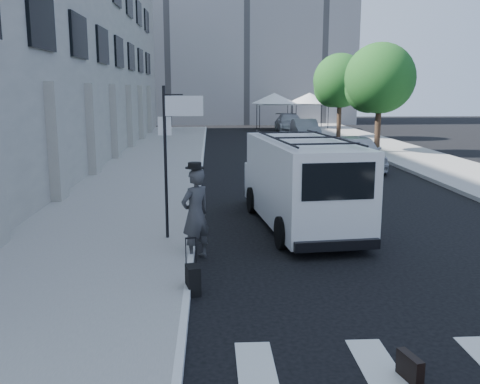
{
  "coord_description": "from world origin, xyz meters",
  "views": [
    {
      "loc": [
        -1.56,
        -8.98,
        3.59
      ],
      "look_at": [
        -0.92,
        2.77,
        1.3
      ],
      "focal_mm": 40.0,
      "sensor_mm": 36.0,
      "label": 1
    }
  ],
  "objects": [
    {
      "name": "ground",
      "position": [
        0.0,
        0.0,
        0.0
      ],
      "size": [
        120.0,
        120.0,
        0.0
      ],
      "primitive_type": "plane",
      "color": "black",
      "rests_on": "ground"
    },
    {
      "name": "sidewalk_left",
      "position": [
        -4.25,
        16.0,
        0.07
      ],
      "size": [
        4.5,
        48.0,
        0.15
      ],
      "primitive_type": "cube",
      "color": "gray",
      "rests_on": "ground"
    },
    {
      "name": "sidewalk_right",
      "position": [
        9.0,
        20.0,
        0.07
      ],
      "size": [
        4.0,
        56.0,
        0.15
      ],
      "primitive_type": "cube",
      "color": "gray",
      "rests_on": "ground"
    },
    {
      "name": "building_left",
      "position": [
        -11.5,
        18.0,
        6.0
      ],
      "size": [
        10.0,
        44.0,
        12.0
      ],
      "primitive_type": "cube",
      "color": "gray",
      "rests_on": "ground"
    },
    {
      "name": "building_far",
      "position": [
        2.0,
        50.0,
        12.5
      ],
      "size": [
        22.0,
        12.0,
        25.0
      ],
      "primitive_type": "cube",
      "color": "slate",
      "rests_on": "ground"
    },
    {
      "name": "sign_pole",
      "position": [
        -2.36,
        3.2,
        2.65
      ],
      "size": [
        1.03,
        0.07,
        3.5
      ],
      "color": "black",
      "rests_on": "sidewalk_left"
    },
    {
      "name": "tree_near",
      "position": [
        7.5,
        20.15,
        3.97
      ],
      "size": [
        3.8,
        3.83,
        6.03
      ],
      "color": "black",
      "rests_on": "ground"
    },
    {
      "name": "tree_far",
      "position": [
        7.5,
        29.15,
        3.97
      ],
      "size": [
        3.8,
        3.83,
        6.03
      ],
      "color": "black",
      "rests_on": "ground"
    },
    {
      "name": "tent_left",
      "position": [
        4.0,
        38.0,
        2.71
      ],
      "size": [
        4.0,
        4.0,
        3.2
      ],
      "color": "black",
      "rests_on": "ground"
    },
    {
      "name": "tent_right",
      "position": [
        7.2,
        38.5,
        2.71
      ],
      "size": [
        4.0,
        4.0,
        3.2
      ],
      "color": "black",
      "rests_on": "ground"
    },
    {
      "name": "businessman",
      "position": [
        -1.9,
        2.0,
        0.98
      ],
      "size": [
        0.85,
        0.83,
        1.96
      ],
      "primitive_type": "imported",
      "rotation": [
        0.0,
        0.0,
        3.87
      ],
      "color": "#38383B",
      "rests_on": "ground"
    },
    {
      "name": "briefcase",
      "position": [
        0.89,
        -3.0,
        0.17
      ],
      "size": [
        0.22,
        0.46,
        0.34
      ],
      "primitive_type": "cube",
      "rotation": [
        0.0,
        0.0,
        0.24
      ],
      "color": "black",
      "rests_on": "ground"
    },
    {
      "name": "suitcase",
      "position": [
        -1.9,
        0.01,
        0.27
      ],
      "size": [
        0.3,
        0.4,
        1.0
      ],
      "rotation": [
        0.0,
        0.0,
        0.22
      ],
      "color": "black",
      "rests_on": "ground"
    },
    {
      "name": "cargo_van",
      "position": [
        0.78,
        4.71,
        1.18
      ],
      "size": [
        2.62,
        6.21,
        2.28
      ],
      "rotation": [
        0.0,
        0.0,
        0.11
      ],
      "color": "silver",
      "rests_on": "ground"
    },
    {
      "name": "parked_car_a",
      "position": [
        5.0,
        14.55,
        0.78
      ],
      "size": [
        1.99,
        4.65,
        1.56
      ],
      "primitive_type": "imported",
      "rotation": [
        0.0,
        0.0,
        -0.03
      ],
      "color": "#AEB1B7",
      "rests_on": "ground"
    },
    {
      "name": "parked_car_b",
      "position": [
        5.0,
        28.07,
        0.75
      ],
      "size": [
        1.64,
        4.55,
        1.49
      ],
      "primitive_type": "imported",
      "rotation": [
        0.0,
        0.0,
        -0.01
      ],
      "color": "slate",
      "rests_on": "ground"
    },
    {
      "name": "parked_car_c",
      "position": [
        5.0,
        35.36,
        0.75
      ],
      "size": [
        2.16,
        5.22,
        1.51
      ],
      "primitive_type": "imported",
      "rotation": [
        0.0,
        0.0,
        -0.01
      ],
      "color": "#A2A6AA",
      "rests_on": "ground"
    }
  ]
}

